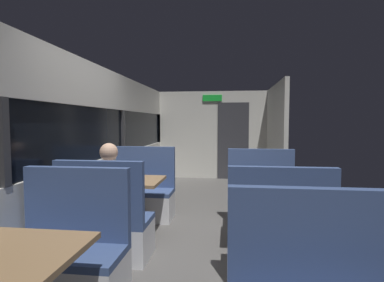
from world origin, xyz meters
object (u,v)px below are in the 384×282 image
bench_mid_window_facing_end (106,229)px  coffee_cup_primary (134,178)px  bench_rear_aisle_facing_entry (261,204)px  bench_mid_window_facing_entry (143,197)px  bench_rear_aisle_facing_end (278,245)px  bench_near_window_facing_entry (68,262)px  dining_table_mid_window (127,187)px  dining_table_rear_aisle (268,195)px  dining_table_near_window (3,267)px  seated_passenger (108,208)px

bench_mid_window_facing_end → coffee_cup_primary: size_ratio=12.22×
bench_mid_window_facing_end → bench_rear_aisle_facing_entry: size_ratio=1.00×
bench_mid_window_facing_entry → bench_rear_aisle_facing_end: bearing=-41.8°
bench_near_window_facing_entry → bench_mid_window_facing_end: size_ratio=1.00×
bench_mid_window_facing_end → coffee_cup_primary: (0.13, 0.56, 0.46)m
dining_table_mid_window → bench_rear_aisle_facing_end: (1.79, -0.90, -0.31)m
bench_rear_aisle_facing_entry → coffee_cup_primary: bench_rear_aisle_facing_entry is taller
bench_mid_window_facing_entry → bench_rear_aisle_facing_entry: same height
bench_mid_window_facing_entry → coffee_cup_primary: bench_mid_window_facing_entry is taller
dining_table_mid_window → bench_mid_window_facing_end: (0.00, -0.70, -0.31)m
dining_table_rear_aisle → bench_rear_aisle_facing_end: size_ratio=0.82×
bench_rear_aisle_facing_entry → bench_mid_window_facing_entry: bearing=173.6°
bench_near_window_facing_entry → dining_table_rear_aisle: (1.79, 1.27, 0.31)m
dining_table_near_window → seated_passenger: seated_passenger is taller
bench_mid_window_facing_end → bench_rear_aisle_facing_end: (1.79, -0.20, 0.00)m
dining_table_rear_aisle → bench_rear_aisle_facing_end: (0.00, -0.70, -0.31)m
bench_mid_window_facing_entry → dining_table_mid_window: bearing=-90.0°
bench_near_window_facing_entry → bench_mid_window_facing_entry: 2.17m
dining_table_near_window → dining_table_mid_window: bearing=90.0°
bench_rear_aisle_facing_end → bench_mid_window_facing_entry: bearing=138.2°
bench_mid_window_facing_entry → dining_table_rear_aisle: 2.03m
dining_table_near_window → coffee_cup_primary: size_ratio=10.00×
bench_near_window_facing_entry → coffee_cup_primary: bench_near_window_facing_entry is taller
seated_passenger → bench_rear_aisle_facing_end: bearing=-8.7°
bench_rear_aisle_facing_entry → coffee_cup_primary: (-1.66, -0.63, 0.46)m
dining_table_near_window → bench_near_window_facing_entry: bench_near_window_facing_entry is taller
dining_table_mid_window → coffee_cup_primary: size_ratio=10.00×
dining_table_mid_window → dining_table_rear_aisle: (1.79, -0.20, 0.00)m
dining_table_near_window → bench_mid_window_facing_end: (0.00, 1.47, -0.31)m
dining_table_rear_aisle → bench_rear_aisle_facing_entry: size_ratio=0.82×
dining_table_mid_window → bench_mid_window_facing_end: bench_mid_window_facing_end is taller
dining_table_near_window → dining_table_rear_aisle: bearing=47.8°
bench_rear_aisle_facing_entry → bench_rear_aisle_facing_end: bearing=-90.0°
dining_table_near_window → bench_rear_aisle_facing_end: bearing=35.4°
bench_mid_window_facing_entry → bench_rear_aisle_facing_entry: 1.80m
dining_table_near_window → dining_table_mid_window: 2.17m
dining_table_mid_window → seated_passenger: bearing=-90.0°
bench_near_window_facing_entry → bench_rear_aisle_facing_entry: size_ratio=1.00×
bench_mid_window_facing_end → dining_table_rear_aisle: bearing=15.6°
dining_table_mid_window → dining_table_near_window: bearing=-90.0°
bench_near_window_facing_entry → dining_table_mid_window: (0.00, 1.47, 0.31)m
dining_table_rear_aisle → bench_rear_aisle_facing_entry: (0.00, 0.70, -0.31)m
dining_table_rear_aisle → dining_table_mid_window: bearing=173.6°
dining_table_near_window → coffee_cup_primary: 2.05m
bench_mid_window_facing_entry → dining_table_rear_aisle: bearing=-26.7°
bench_rear_aisle_facing_entry → seated_passenger: bearing=-147.8°
dining_table_near_window → bench_rear_aisle_facing_entry: size_ratio=0.82×
dining_table_near_window → bench_rear_aisle_facing_end: bench_rear_aisle_facing_end is taller
dining_table_rear_aisle → coffee_cup_primary: coffee_cup_primary is taller
bench_rear_aisle_facing_end → coffee_cup_primary: bench_rear_aisle_facing_end is taller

